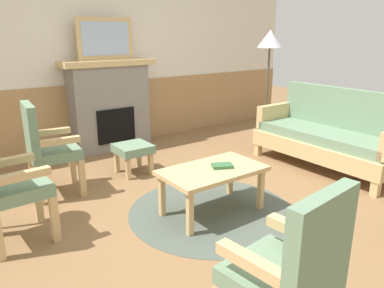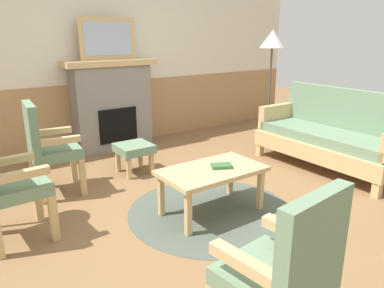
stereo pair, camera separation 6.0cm
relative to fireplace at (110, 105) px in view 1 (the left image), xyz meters
The scene contains 13 objects.
ground_plane 2.44m from the fireplace, 90.00° to the right, with size 14.00×14.00×0.00m, color olive.
wall_back 0.70m from the fireplace, 90.00° to the left, with size 7.20×0.14×2.70m.
fireplace is the anchor object (origin of this frame).
framed_picture 0.91m from the fireplace, 90.00° to the left, with size 0.80×0.04×0.56m.
couch 3.00m from the fireplace, 51.55° to the right, with size 0.70×1.80×0.98m.
coffee_table 2.46m from the fireplace, 92.15° to the right, with size 0.96×0.56×0.44m.
round_rug 2.53m from the fireplace, 92.15° to the right, with size 1.59×1.59×0.01m, color #4C564C.
book_on_table 2.48m from the fireplace, 89.98° to the right, with size 0.19×0.12×0.03m, color #33663D.
footstool 1.17m from the fireplace, 101.06° to the right, with size 0.40×0.40×0.36m.
armchair_near_fireplace 2.58m from the fireplace, 132.47° to the right, with size 0.50×0.50×0.98m.
armchair_by_window_left 1.66m from the fireplace, 136.91° to the right, with size 0.52×0.52×0.98m.
armchair_front_center 4.04m from the fireplace, 101.74° to the right, with size 0.53×0.53×0.98m.
floor_lamp_by_couch 2.45m from the fireplace, 29.16° to the right, with size 0.36×0.36×1.68m.
Camera 1 is at (-2.13, -2.56, 1.64)m, focal length 34.59 mm.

